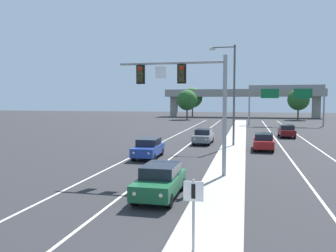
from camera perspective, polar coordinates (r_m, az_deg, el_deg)
name	(u,v)px	position (r m, az deg, el deg)	size (l,w,h in m)	color
median_island	(228,164)	(25.52, 9.89, -6.22)	(2.40, 110.00, 0.15)	#9E9B93
lane_stripe_oncoming_center	(182,150)	(32.94, 2.30, -3.91)	(0.14, 100.00, 0.01)	silver
lane_stripe_receding_center	(286,153)	(32.59, 18.82, -4.22)	(0.14, 100.00, 0.01)	silver
edge_stripe_left	(148,149)	(33.69, -3.24, -3.73)	(0.14, 100.00, 0.01)	silver
edge_stripe_right	(326,154)	(33.11, 24.52, -4.25)	(0.14, 100.00, 0.01)	silver
overhead_signal_mast	(190,90)	(21.13, 3.63, 5.92)	(6.65, 0.44, 7.20)	gray
median_sign_post	(193,205)	(10.60, 4.20, -12.78)	(0.60, 0.10, 2.20)	gray
street_lamp_median	(232,89)	(35.37, 10.46, 5.99)	(2.58, 0.28, 10.00)	#4C4C51
car_oncoming_green	(160,180)	(16.96, -1.30, -8.93)	(1.83, 4.48, 1.58)	#195633
car_oncoming_blue	(148,148)	(28.23, -3.24, -3.62)	(1.93, 4.51, 1.58)	navy
car_oncoming_grey	(203,136)	(37.48, 5.84, -1.68)	(1.91, 4.51, 1.58)	slate
car_receding_red	(263,141)	(33.88, 15.40, -2.44)	(1.89, 4.50, 1.58)	maroon
car_receding_darkred	(287,131)	(46.29, 18.93, -0.75)	(1.82, 4.47, 1.58)	#5B0F14
highway_sign_gantry	(286,92)	(66.95, 18.84, 5.31)	(13.28, 0.42, 7.50)	gray
overpass_bridge	(242,96)	(97.94, 12.11, 4.82)	(42.40, 6.40, 7.65)	gray
tree_far_right_a	(298,100)	(87.97, 20.65, 4.08)	(5.08, 5.08, 7.35)	#4C3823
tree_far_left_a	(193,98)	(99.50, 4.06, 4.69)	(5.73, 5.73, 8.29)	#4C3823
tree_far_left_b	(187,100)	(84.02, 3.16, 4.27)	(4.95, 4.95, 7.17)	#4C3823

